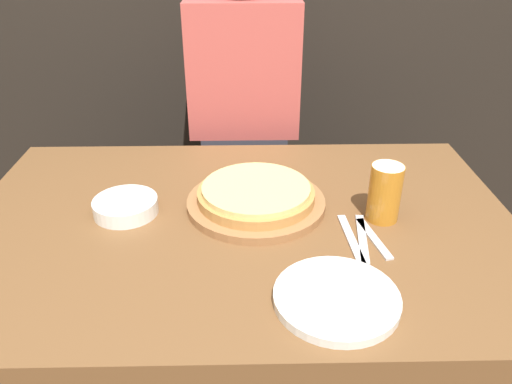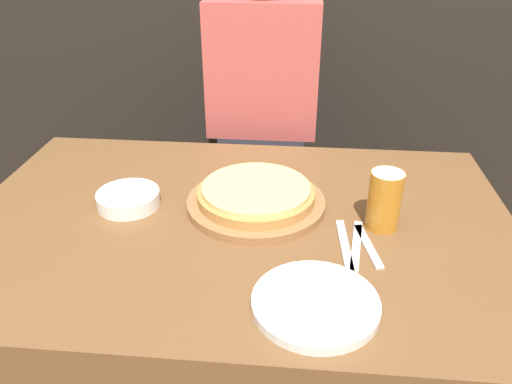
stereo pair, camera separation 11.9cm
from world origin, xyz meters
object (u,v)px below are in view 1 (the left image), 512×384
Objects in this scene: side_bowl at (126,206)px; spoon at (374,238)px; dinner_plate at (336,298)px; diner_person at (245,148)px; beer_glass at (385,190)px; dinner_knife at (362,238)px; fork at (351,238)px; pizza_on_board at (256,197)px.

side_bowl reaches higher than spoon.
dinner_plate is 0.18× the size of diner_person.
spoon is (0.11, 0.20, -0.01)m from dinner_plate.
beer_glass is at bearing -62.22° from diner_person.
dinner_plate reaches higher than spoon.
diner_person reaches higher than dinner_knife.
beer_glass is 0.12m from spoon.
diner_person reaches higher than spoon.
side_bowl is 0.53m from fork.
spoon is at bearing -67.86° from diner_person.
fork is 0.14× the size of diner_person.
spoon is 0.76m from diner_person.
fork is at bearing -13.35° from side_bowl.
diner_person is at bearing 63.97° from side_bowl.
dinner_knife is 0.14× the size of diner_person.
beer_glass reaches higher than dinner_plate.
side_bowl is at bearing -175.72° from pizza_on_board.
beer_glass reaches higher than fork.
beer_glass is 0.73× the size of dinner_knife.
dinner_plate is at bearing -35.64° from side_bowl.
pizza_on_board is at bearing 112.06° from dinner_plate.
dinner_plate is at bearing -119.85° from spoon.
beer_glass is at bearing 45.15° from fork.
diner_person is (-0.28, 0.69, -0.09)m from spoon.
pizza_on_board is 0.56m from diner_person.
pizza_on_board is at bearing 147.72° from dinner_knife.
dinner_knife is at bearing 180.00° from spoon.
dinner_knife is 0.03m from spoon.
fork is at bearing -134.85° from beer_glass.
beer_glass is at bearing 54.65° from dinner_knife.
fork is (0.06, 0.20, -0.01)m from dinner_plate.
beer_glass is 0.33m from dinner_plate.
pizza_on_board is 0.29m from spoon.
side_bowl is 0.65m from diner_person.
dinner_knife is (0.54, -0.12, -0.02)m from side_bowl.
beer_glass is 0.13m from dinner_knife.
spoon is at bearing -112.98° from beer_glass.
pizza_on_board reaches higher than spoon.
side_bowl is 0.96× the size of spoon.
spoon is (0.05, 0.00, 0.00)m from fork.
pizza_on_board is 0.30m from beer_glass.
pizza_on_board reaches higher than dinner_plate.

